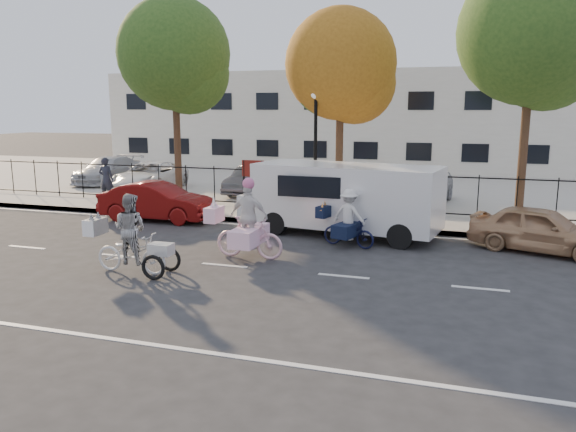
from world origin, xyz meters
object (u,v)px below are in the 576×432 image
at_px(white_van, 343,197).
at_px(lot_car_a, 108,170).
at_px(lot_car_c, 251,180).
at_px(lamppost, 316,129).
at_px(zebra_trike, 131,243).
at_px(lot_car_d, 423,185).
at_px(bull_bike, 348,224).
at_px(gold_sedan, 541,229).
at_px(lot_car_b, 150,176).
at_px(unicorn_bike, 248,229).
at_px(red_sedan, 157,202).
at_px(pedestrian, 106,179).

relative_size(white_van, lot_car_a, 1.45).
bearing_deg(lot_car_c, white_van, -47.31).
distance_m(lamppost, zebra_trike, 8.68).
height_order(lamppost, lot_car_d, lamppost).
distance_m(lamppost, bull_bike, 5.08).
relative_size(gold_sedan, lot_car_b, 0.80).
xyz_separation_m(gold_sedan, lot_car_c, (-10.87, 6.50, 0.12)).
bearing_deg(lot_car_d, unicorn_bike, -102.93).
distance_m(zebra_trike, lot_car_d, 12.64).
xyz_separation_m(red_sedan, gold_sedan, (12.07, -0.70, -0.03)).
bearing_deg(gold_sedan, zebra_trike, 136.87).
xyz_separation_m(red_sedan, lot_car_c, (1.21, 5.80, 0.09)).
bearing_deg(red_sedan, lot_car_a, 43.82).
height_order(unicorn_bike, white_van, white_van).
xyz_separation_m(lamppost, pedestrian, (-8.65, 0.00, -2.09)).
bearing_deg(unicorn_bike, red_sedan, 53.82).
distance_m(lamppost, lot_car_b, 9.34).
relative_size(pedestrian, lot_car_d, 0.41).
height_order(unicorn_bike, bull_bike, unicorn_bike).
height_order(bull_bike, lot_car_b, bull_bike).
distance_m(lamppost, white_van, 3.58).
distance_m(white_van, lot_car_c, 8.12).
distance_m(zebra_trike, pedestrian, 10.22).
bearing_deg(lot_car_d, lot_car_a, -176.32).
relative_size(red_sedan, pedestrian, 2.28).
xyz_separation_m(unicorn_bike, lot_car_a, (-11.68, 10.65, 0.01)).
bearing_deg(white_van, unicorn_bike, -108.27).
bearing_deg(lot_car_c, lamppost, -41.29).
distance_m(zebra_trike, lot_car_a, 15.90).
distance_m(lamppost, red_sedan, 6.03).
xyz_separation_m(unicorn_bike, gold_sedan, (7.27, 2.96, -0.15)).
height_order(bull_bike, white_van, white_van).
relative_size(unicorn_bike, gold_sedan, 0.57).
relative_size(zebra_trike, white_van, 0.35).
bearing_deg(gold_sedan, white_van, 104.47).
bearing_deg(red_sedan, lamppost, -66.06).
bearing_deg(zebra_trike, red_sedan, 24.98).
distance_m(red_sedan, gold_sedan, 12.09).
height_order(bull_bike, red_sedan, bull_bike).
bearing_deg(lot_car_a, gold_sedan, -22.62).
xyz_separation_m(bull_bike, lot_car_a, (-13.89, 8.65, 0.13)).
bearing_deg(lot_car_d, gold_sedan, -50.98).
relative_size(lamppost, red_sedan, 1.09).
bearing_deg(white_van, gold_sedan, 4.93).
bearing_deg(lot_car_c, lot_car_a, 173.01).
bearing_deg(red_sedan, lot_car_c, -12.50).
xyz_separation_m(bull_bike, red_sedan, (-7.02, 1.67, 0.00)).
distance_m(bull_bike, gold_sedan, 5.15).
bearing_deg(lot_car_a, lot_car_c, -8.88).
relative_size(red_sedan, lot_car_d, 0.92).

